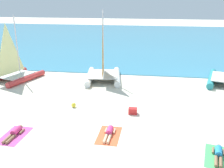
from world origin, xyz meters
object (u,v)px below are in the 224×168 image
(sailboat_white, at_px, (103,70))
(towel_middle, at_px, (109,135))
(sailboat_red, at_px, (15,71))
(sunbather_right, at_px, (219,154))
(towel_right, at_px, (218,157))
(beach_ball, at_px, (74,105))
(sunbather_middle, at_px, (109,132))
(cooler_box, at_px, (133,111))
(towel_left, at_px, (14,136))
(sunbather_left, at_px, (15,133))

(sailboat_white, relative_size, towel_middle, 2.99)
(sailboat_red, bearing_deg, sunbather_right, -14.41)
(sailboat_white, distance_m, sunbather_right, 12.13)
(towel_right, bearing_deg, beach_ball, 151.30)
(sailboat_red, xyz_separation_m, towel_middle, (9.09, -7.82, -0.77))
(sailboat_red, height_order, towel_middle, sailboat_red)
(sunbather_right, relative_size, beach_ball, 5.44)
(sailboat_red, relative_size, towel_middle, 2.75)
(sunbather_middle, relative_size, towel_right, 0.82)
(towel_middle, bearing_deg, sunbather_right, -11.86)
(sailboat_white, relative_size, cooler_box, 11.35)
(cooler_box, bearing_deg, towel_left, -148.77)
(beach_ball, bearing_deg, sunbather_middle, -47.99)
(cooler_box, bearing_deg, towel_right, -43.76)
(towel_middle, relative_size, sunbather_right, 1.22)
(sunbather_right, bearing_deg, sunbather_middle, 179.86)
(towel_left, height_order, towel_middle, same)
(sailboat_white, xyz_separation_m, towel_middle, (1.92, -8.88, -0.84))
(sunbather_left, xyz_separation_m, sunbather_right, (9.69, -0.39, 0.00))
(towel_middle, distance_m, towel_right, 5.12)
(towel_middle, relative_size, beach_ball, 6.63)
(towel_right, bearing_deg, sailboat_white, 124.67)
(towel_left, height_order, sunbather_right, sunbather_right)
(towel_middle, bearing_deg, cooler_box, 69.92)
(beach_ball, bearing_deg, sailboat_white, 81.71)
(towel_left, bearing_deg, sailboat_white, 73.92)
(beach_ball, xyz_separation_m, cooler_box, (3.75, -0.41, 0.04))
(sunbather_left, bearing_deg, sunbather_right, 0.61)
(sailboat_white, height_order, towel_left, sailboat_white)
(towel_left, xyz_separation_m, cooler_box, (5.68, 3.44, 0.17))
(sunbather_left, bearing_deg, towel_left, -90.00)
(towel_right, relative_size, cooler_box, 3.80)
(towel_left, xyz_separation_m, sunbather_middle, (4.69, 0.79, 0.13))
(towel_right, bearing_deg, cooler_box, 136.24)
(sunbather_left, xyz_separation_m, beach_ball, (1.93, 3.79, 0.01))
(sunbather_middle, bearing_deg, sailboat_white, 103.48)
(sunbather_left, xyz_separation_m, sunbather_middle, (4.68, 0.73, 0.00))
(sailboat_white, xyz_separation_m, sunbather_middle, (1.92, -8.81, -0.71))
(sunbather_left, height_order, cooler_box, cooler_box)
(sailboat_white, relative_size, sunbather_middle, 3.63)
(sailboat_white, distance_m, towel_left, 10.03)
(sunbather_right, distance_m, cooler_box, 5.51)
(sailboat_red, xyz_separation_m, sunbather_middle, (9.10, -7.76, -0.65))
(sunbather_middle, xyz_separation_m, towel_right, (4.99, -1.18, -0.13))
(towel_left, bearing_deg, sailboat_red, 117.27)
(sailboat_white, height_order, sunbather_right, sailboat_white)
(sunbather_left, distance_m, towel_right, 9.69)
(towel_left, xyz_separation_m, towel_middle, (4.68, 0.73, 0.00))
(sunbather_left, relative_size, sunbather_middle, 1.00)
(towel_left, xyz_separation_m, beach_ball, (1.93, 3.85, 0.14))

